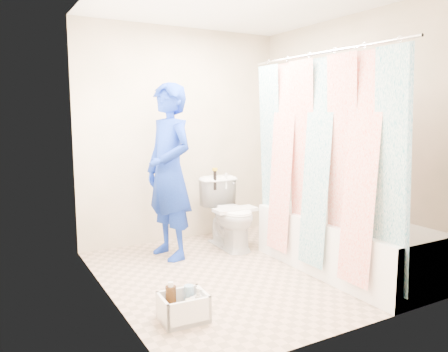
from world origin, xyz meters
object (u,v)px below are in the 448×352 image
bathtub (343,242)px  toilet (230,213)px  cleaning_caddy (185,308)px  plumber (169,172)px

bathtub → toilet: size_ratio=2.33×
bathtub → cleaning_caddy: (-1.69, -0.19, -0.18)m
bathtub → plumber: 1.81m
bathtub → toilet: 1.28m
toilet → cleaning_caddy: size_ratio=2.22×
plumber → cleaning_caddy: plumber is taller
plumber → bathtub: bearing=36.1°
bathtub → toilet: toilet is taller
cleaning_caddy → bathtub: bearing=9.7°
bathtub → cleaning_caddy: 1.71m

